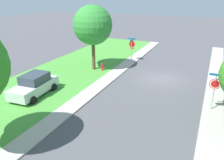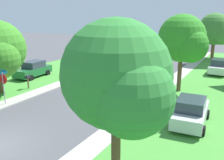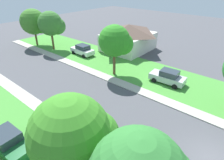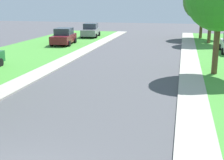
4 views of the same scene
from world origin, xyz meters
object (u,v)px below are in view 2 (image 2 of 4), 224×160
(car_maroon_driveway_right, at_px, (102,54))
(tree_sidewalk_far, at_px, (184,40))
(car_grey_far_down_street, at_px, (128,48))
(tree_corner_large, at_px, (216,30))
(tree_sidewalk_near, at_px, (217,30))
(mailbox, at_px, (28,79))
(car_green_near_corner, at_px, (33,69))
(car_white_kerbside_mid, at_px, (219,67))
(car_silver_across_road, at_px, (191,112))
(stop_sign_far_corner, at_px, (3,81))
(tree_across_left, at_px, (120,80))

(car_maroon_driveway_right, distance_m, tree_sidewalk_far, 18.35)
(car_grey_far_down_street, xyz_separation_m, tree_corner_large, (13.76, 1.37, 3.47))
(tree_sidewalk_near, distance_m, mailbox, 24.89)
(car_green_near_corner, xyz_separation_m, car_maroon_driveway_right, (1.04, 12.91, 0.00))
(tree_sidewalk_far, bearing_deg, car_white_kerbside_mid, 77.17)
(car_green_near_corner, distance_m, car_grey_far_down_street, 20.40)
(car_silver_across_road, bearing_deg, mailbox, 177.05)
(stop_sign_far_corner, bearing_deg, mailbox, 112.39)
(car_maroon_driveway_right, xyz_separation_m, tree_corner_large, (14.47, 8.79, 3.47))
(car_white_kerbside_mid, xyz_separation_m, car_green_near_corner, (-17.50, -11.22, 0.00))
(tree_corner_large, bearing_deg, car_maroon_driveway_right, -148.73)
(stop_sign_far_corner, height_order, car_silver_across_road, stop_sign_far_corner)
(car_maroon_driveway_right, bearing_deg, car_grey_far_down_street, 84.52)
(car_green_near_corner, bearing_deg, mailbox, -50.52)
(car_maroon_driveway_right, bearing_deg, tree_sidewalk_near, 15.89)
(car_silver_across_road, xyz_separation_m, tree_corner_large, (-2.11, 26.05, 3.47))
(stop_sign_far_corner, xyz_separation_m, car_silver_across_road, (13.08, 3.08, -1.01))
(car_green_near_corner, height_order, tree_sidewalk_near, tree_sidewalk_near)
(tree_sidewalk_far, bearing_deg, car_maroon_driveway_right, 143.17)
(stop_sign_far_corner, relative_size, car_green_near_corner, 0.63)
(car_white_kerbside_mid, relative_size, tree_sidewalk_far, 0.64)
(car_silver_across_road, relative_size, tree_across_left, 0.66)
(car_maroon_driveway_right, relative_size, tree_corner_large, 0.66)
(tree_corner_large, bearing_deg, tree_across_left, -88.19)
(stop_sign_far_corner, distance_m, tree_corner_large, 31.22)
(car_silver_across_road, xyz_separation_m, car_green_near_corner, (-17.62, 4.35, 0.00))
(car_green_near_corner, bearing_deg, tree_across_left, -36.13)
(stop_sign_far_corner, bearing_deg, tree_corner_large, 69.35)
(tree_sidewalk_far, height_order, tree_corner_large, tree_corner_large)
(tree_sidewalk_far, bearing_deg, car_grey_far_down_street, 126.94)
(tree_across_left, height_order, mailbox, tree_across_left)
(stop_sign_far_corner, height_order, car_white_kerbside_mid, stop_sign_far_corner)
(car_green_near_corner, xyz_separation_m, mailbox, (2.96, -3.59, 0.14))
(tree_across_left, xyz_separation_m, mailbox, (-13.63, 8.51, -3.55))
(tree_across_left, distance_m, tree_sidewalk_near, 29.32)
(stop_sign_far_corner, height_order, car_grey_far_down_street, stop_sign_far_corner)
(tree_corner_large, relative_size, tree_sidewalk_near, 1.00)
(car_silver_across_road, height_order, tree_sidewalk_far, tree_sidewalk_far)
(car_grey_far_down_street, bearing_deg, mailbox, -87.12)
(car_white_kerbside_mid, distance_m, car_green_near_corner, 20.78)
(car_green_near_corner, distance_m, tree_corner_large, 26.90)
(tree_sidewalk_near, height_order, mailbox, tree_sidewalk_near)
(tree_corner_large, xyz_separation_m, tree_sidewalk_near, (0.64, -4.49, 0.21))
(stop_sign_far_corner, bearing_deg, car_grey_far_down_street, 95.73)
(car_silver_across_road, distance_m, tree_sidewalk_far, 7.78)
(tree_sidewalk_far, xyz_separation_m, mailbox, (-12.47, -5.73, -3.57))
(stop_sign_far_corner, bearing_deg, car_maroon_driveway_right, 99.76)
(car_green_near_corner, bearing_deg, tree_sidewalk_far, 7.88)
(car_grey_far_down_street, height_order, tree_across_left, tree_across_left)
(car_maroon_driveway_right, xyz_separation_m, tree_across_left, (15.54, -25.02, 3.69))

